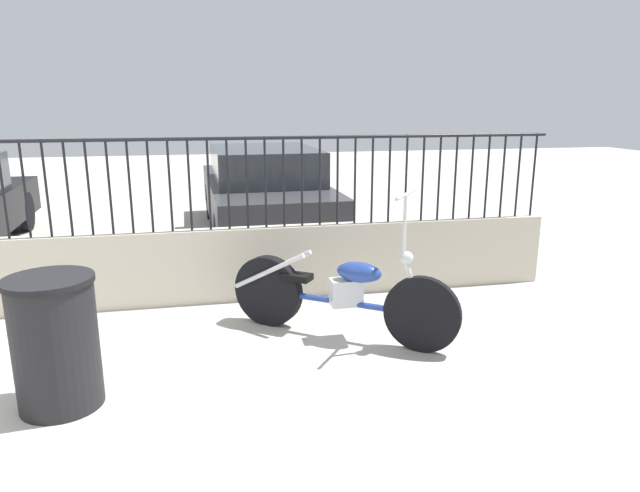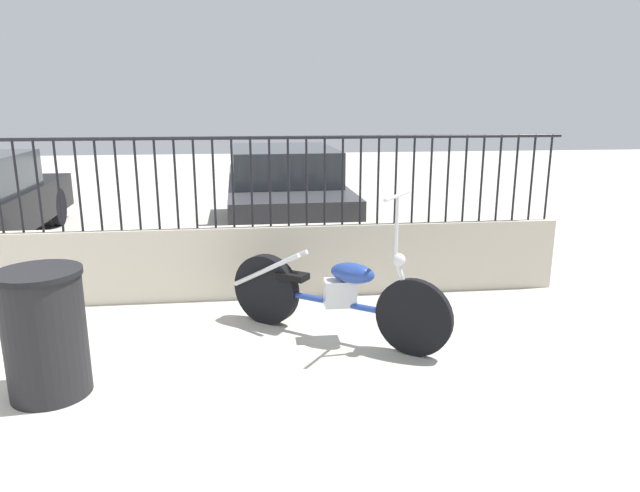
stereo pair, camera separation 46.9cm
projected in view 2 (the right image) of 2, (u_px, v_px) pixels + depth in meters
low_wall at (77, 268)px, 5.96m from camera, size 10.43×0.18×0.79m
fence_railing at (67, 171)px, 5.71m from camera, size 10.43×0.04×0.95m
motorcycle_blue at (324, 293)px, 5.14m from camera, size 1.81×1.37×1.37m
trash_bin at (45, 333)px, 4.08m from camera, size 0.59×0.59×0.94m
car_dark_grey at (283, 191)px, 9.08m from camera, size 1.81×4.59×1.39m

